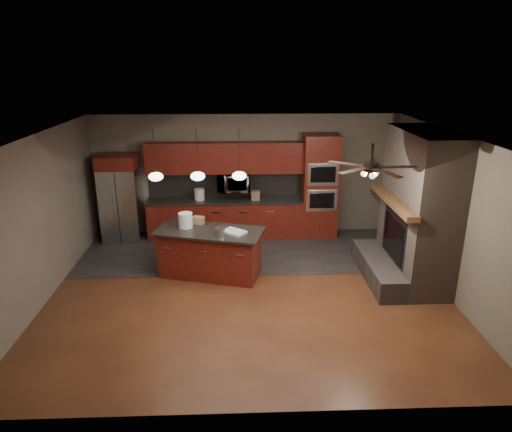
{
  "coord_description": "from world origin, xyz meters",
  "views": [
    {
      "loc": [
        -0.16,
        -7.33,
        3.97
      ],
      "look_at": [
        0.15,
        0.6,
        1.22
      ],
      "focal_mm": 32.0,
      "sensor_mm": 36.0,
      "label": 1
    }
  ],
  "objects_px": {
    "refrigerator": "(121,198)",
    "kitchen_island": "(210,252)",
    "microwave": "(234,182)",
    "counter_box": "(256,195)",
    "cardboard_box": "(198,220)",
    "oven_tower": "(320,187)",
    "paint_tray": "(234,232)",
    "counter_bucket": "(199,195)",
    "paint_can": "(220,232)",
    "white_bucket": "(185,220)"
  },
  "relations": [
    {
      "from": "oven_tower",
      "to": "paint_can",
      "type": "bearing_deg",
      "value": -134.32
    },
    {
      "from": "counter_bucket",
      "to": "counter_box",
      "type": "distance_m",
      "value": 1.29
    },
    {
      "from": "microwave",
      "to": "counter_box",
      "type": "xyz_separation_m",
      "value": [
        0.5,
        -0.1,
        -0.29
      ]
    },
    {
      "from": "paint_tray",
      "to": "oven_tower",
      "type": "bearing_deg",
      "value": 86.47
    },
    {
      "from": "microwave",
      "to": "counter_box",
      "type": "bearing_deg",
      "value": -11.34
    },
    {
      "from": "paint_can",
      "to": "paint_tray",
      "type": "height_order",
      "value": "paint_can"
    },
    {
      "from": "kitchen_island",
      "to": "paint_can",
      "type": "xyz_separation_m",
      "value": [
        0.21,
        -0.26,
        0.52
      ]
    },
    {
      "from": "microwave",
      "to": "paint_can",
      "type": "distance_m",
      "value": 2.36
    },
    {
      "from": "microwave",
      "to": "kitchen_island",
      "type": "height_order",
      "value": "microwave"
    },
    {
      "from": "counter_bucket",
      "to": "refrigerator",
      "type": "bearing_deg",
      "value": -177.36
    },
    {
      "from": "oven_tower",
      "to": "refrigerator",
      "type": "relative_size",
      "value": 1.2
    },
    {
      "from": "refrigerator",
      "to": "kitchen_island",
      "type": "bearing_deg",
      "value": -42.67
    },
    {
      "from": "oven_tower",
      "to": "microwave",
      "type": "relative_size",
      "value": 3.25
    },
    {
      "from": "kitchen_island",
      "to": "paint_tray",
      "type": "xyz_separation_m",
      "value": [
        0.46,
        -0.15,
        0.48
      ]
    },
    {
      "from": "paint_tray",
      "to": "counter_bucket",
      "type": "bearing_deg",
      "value": 148.93
    },
    {
      "from": "paint_tray",
      "to": "counter_bucket",
      "type": "height_order",
      "value": "counter_bucket"
    },
    {
      "from": "white_bucket",
      "to": "kitchen_island",
      "type": "bearing_deg",
      "value": -20.8
    },
    {
      "from": "refrigerator",
      "to": "microwave",
      "type": "bearing_deg",
      "value": 2.95
    },
    {
      "from": "refrigerator",
      "to": "white_bucket",
      "type": "bearing_deg",
      "value": -47.02
    },
    {
      "from": "paint_can",
      "to": "counter_bucket",
      "type": "xyz_separation_m",
      "value": [
        -0.55,
        2.27,
        0.04
      ]
    },
    {
      "from": "cardboard_box",
      "to": "kitchen_island",
      "type": "bearing_deg",
      "value": -44.25
    },
    {
      "from": "oven_tower",
      "to": "paint_tray",
      "type": "xyz_separation_m",
      "value": [
        -1.96,
        -2.16,
        -0.25
      ]
    },
    {
      "from": "kitchen_island",
      "to": "cardboard_box",
      "type": "bearing_deg",
      "value": 137.17
    },
    {
      "from": "microwave",
      "to": "counter_box",
      "type": "relative_size",
      "value": 3.43
    },
    {
      "from": "microwave",
      "to": "cardboard_box",
      "type": "bearing_deg",
      "value": -112.11
    },
    {
      "from": "cardboard_box",
      "to": "paint_tray",
      "type": "bearing_deg",
      "value": -23.36
    },
    {
      "from": "white_bucket",
      "to": "cardboard_box",
      "type": "relative_size",
      "value": 1.31
    },
    {
      "from": "paint_tray",
      "to": "cardboard_box",
      "type": "distance_m",
      "value": 0.88
    },
    {
      "from": "paint_tray",
      "to": "counter_bucket",
      "type": "relative_size",
      "value": 1.6
    },
    {
      "from": "oven_tower",
      "to": "counter_bucket",
      "type": "height_order",
      "value": "oven_tower"
    },
    {
      "from": "oven_tower",
      "to": "paint_can",
      "type": "xyz_separation_m",
      "value": [
        -2.21,
        -2.27,
        -0.2
      ]
    },
    {
      "from": "microwave",
      "to": "refrigerator",
      "type": "distance_m",
      "value": 2.57
    },
    {
      "from": "counter_box",
      "to": "refrigerator",
      "type": "bearing_deg",
      "value": -171.57
    },
    {
      "from": "microwave",
      "to": "paint_tray",
      "type": "height_order",
      "value": "microwave"
    },
    {
      "from": "cardboard_box",
      "to": "refrigerator",
      "type": "bearing_deg",
      "value": 154.19
    },
    {
      "from": "counter_bucket",
      "to": "counter_box",
      "type": "bearing_deg",
      "value": -2.23
    },
    {
      "from": "paint_can",
      "to": "cardboard_box",
      "type": "bearing_deg",
      "value": 124.89
    },
    {
      "from": "oven_tower",
      "to": "paint_tray",
      "type": "relative_size",
      "value": 5.76
    },
    {
      "from": "oven_tower",
      "to": "cardboard_box",
      "type": "xyz_separation_m",
      "value": [
        -2.66,
        -1.63,
        -0.2
      ]
    },
    {
      "from": "microwave",
      "to": "cardboard_box",
      "type": "distance_m",
      "value": 1.85
    },
    {
      "from": "paint_can",
      "to": "counter_bucket",
      "type": "distance_m",
      "value": 2.34
    },
    {
      "from": "microwave",
      "to": "kitchen_island",
      "type": "relative_size",
      "value": 0.34
    },
    {
      "from": "microwave",
      "to": "counter_bucket",
      "type": "xyz_separation_m",
      "value": [
        -0.79,
        -0.05,
        -0.27
      ]
    },
    {
      "from": "oven_tower",
      "to": "microwave",
      "type": "bearing_deg",
      "value": 178.34
    },
    {
      "from": "counter_box",
      "to": "cardboard_box",
      "type": "bearing_deg",
      "value": -118.89
    },
    {
      "from": "kitchen_island",
      "to": "cardboard_box",
      "type": "xyz_separation_m",
      "value": [
        -0.23,
        0.38,
        0.52
      ]
    },
    {
      "from": "kitchen_island",
      "to": "paint_tray",
      "type": "distance_m",
      "value": 0.68
    },
    {
      "from": "oven_tower",
      "to": "counter_box",
      "type": "bearing_deg",
      "value": -178.35
    },
    {
      "from": "white_bucket",
      "to": "paint_can",
      "type": "distance_m",
      "value": 0.8
    },
    {
      "from": "oven_tower",
      "to": "counter_bucket",
      "type": "bearing_deg",
      "value": 179.85
    }
  ]
}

